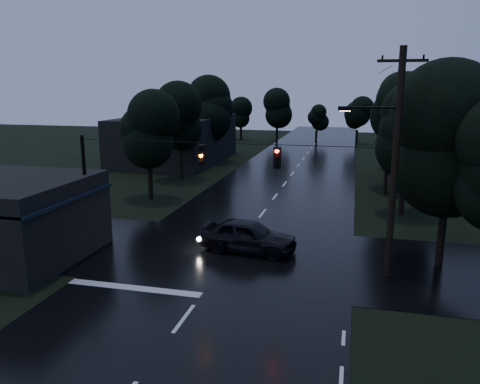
% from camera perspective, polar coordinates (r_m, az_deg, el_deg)
% --- Properties ---
extents(main_road, '(12.00, 120.00, 0.02)m').
position_cam_1_polar(main_road, '(41.09, 5.45, 0.96)').
color(main_road, black).
rests_on(main_road, ground).
extents(cross_street, '(60.00, 9.00, 0.02)m').
position_cam_1_polar(cross_street, '(24.07, -0.95, -7.60)').
color(cross_street, black).
rests_on(cross_street, ground).
extents(building_far_right, '(10.00, 14.00, 4.40)m').
position_cam_1_polar(building_far_right, '(45.00, 24.27, 3.77)').
color(building_far_right, black).
rests_on(building_far_right, ground).
extents(building_far_left, '(10.00, 16.00, 5.00)m').
position_cam_1_polar(building_far_left, '(53.91, -7.83, 6.41)').
color(building_far_left, black).
rests_on(building_far_left, ground).
extents(utility_pole_main, '(3.50, 0.30, 10.00)m').
position_cam_1_polar(utility_pole_main, '(21.11, 18.14, 3.64)').
color(utility_pole_main, black).
rests_on(utility_pole_main, ground).
extents(utility_pole_far, '(2.00, 0.30, 7.50)m').
position_cam_1_polar(utility_pole_far, '(38.16, 17.60, 5.42)').
color(utility_pole_far, black).
rests_on(utility_pole_far, ground).
extents(anchor_pole_left, '(0.18, 0.18, 6.00)m').
position_cam_1_polar(anchor_pole_left, '(25.26, -18.26, -0.17)').
color(anchor_pole_left, black).
rests_on(anchor_pole_left, ground).
extents(span_signals, '(15.00, 0.37, 1.12)m').
position_cam_1_polar(span_signals, '(21.67, -0.26, 4.46)').
color(span_signals, black).
rests_on(span_signals, ground).
extents(tree_corner_near, '(4.48, 4.48, 9.44)m').
position_cam_1_polar(tree_corner_near, '(23.32, 24.31, 5.78)').
color(tree_corner_near, black).
rests_on(tree_corner_near, ground).
extents(tree_left_a, '(3.92, 3.92, 8.26)m').
position_cam_1_polar(tree_left_a, '(35.21, -11.14, 7.44)').
color(tree_left_a, black).
rests_on(tree_left_a, ground).
extents(tree_left_b, '(4.20, 4.20, 8.85)m').
position_cam_1_polar(tree_left_b, '(42.76, -7.37, 8.98)').
color(tree_left_b, black).
rests_on(tree_left_b, ground).
extents(tree_left_c, '(4.48, 4.48, 9.44)m').
position_cam_1_polar(tree_left_c, '(52.36, -4.01, 10.15)').
color(tree_left_c, black).
rests_on(tree_left_c, ground).
extents(tree_right_a, '(4.20, 4.20, 8.85)m').
position_cam_1_polar(tree_right_a, '(32.09, 19.70, 7.11)').
color(tree_right_a, black).
rests_on(tree_right_a, ground).
extents(tree_right_b, '(4.48, 4.48, 9.44)m').
position_cam_1_polar(tree_right_b, '(40.06, 19.51, 8.65)').
color(tree_right_b, black).
rests_on(tree_right_b, ground).
extents(tree_right_c, '(4.76, 4.76, 10.03)m').
position_cam_1_polar(tree_right_c, '(50.05, 19.18, 9.79)').
color(tree_right_c, black).
rests_on(tree_right_c, ground).
extents(car, '(5.20, 2.60, 1.70)m').
position_cam_1_polar(car, '(24.20, 1.02, -5.35)').
color(car, black).
rests_on(car, ground).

